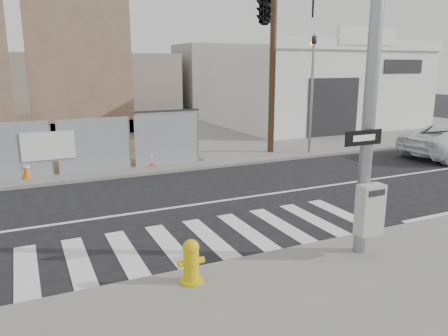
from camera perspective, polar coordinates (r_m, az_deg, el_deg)
name	(u,v)px	position (r m, az deg, el deg)	size (l,w,h in m)	color
ground	(175,208)	(12.72, -6.38, -5.15)	(100.00, 100.00, 0.00)	black
sidewalk_far	(95,136)	(26.03, -16.45, 4.04)	(50.00, 20.00, 0.12)	slate
signal_pole	(294,33)	(11.35, 9.11, 17.05)	(0.96, 5.87, 7.00)	gray
far_signal_pole	(312,77)	(19.93, 11.46, 11.54)	(0.16, 0.20, 5.60)	gray
concrete_wall_right	(82,77)	(25.75, -18.09, 11.27)	(5.50, 1.30, 8.00)	brown
auto_shop	(310,88)	(30.26, 11.15, 10.28)	(12.00, 10.20, 5.95)	silver
utility_pole_right	(273,37)	(19.88, 6.46, 16.68)	(1.60, 0.28, 10.00)	#463220
fire_hydrant	(191,261)	(8.15, -4.30, -12.04)	(0.51, 0.47, 0.83)	gold
traffic_cone_c	(27,169)	(16.85, -24.38, -0.16)	(0.41, 0.41, 0.63)	orange
traffic_cone_d	(151,157)	(17.52, -9.56, 1.36)	(0.39, 0.39, 0.65)	red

